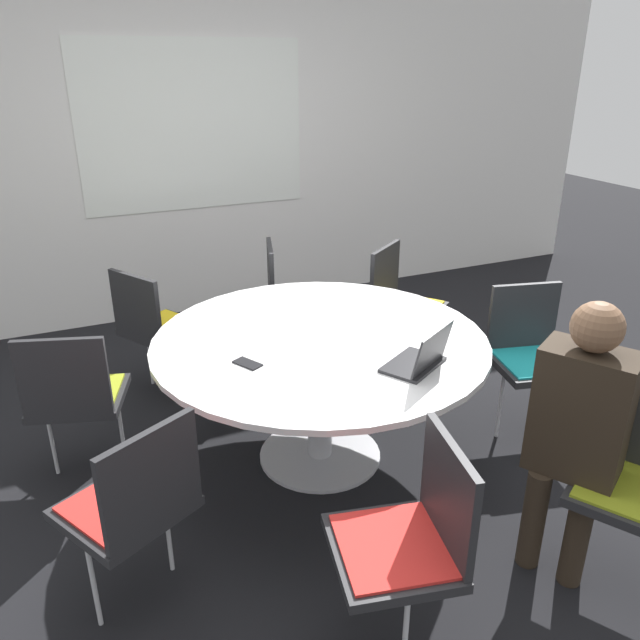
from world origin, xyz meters
TOP-DOWN VIEW (x-y plane):
  - ground_plane at (0.00, 0.00)m, footprint 16.00×16.00m
  - wall_back at (0.00, 2.48)m, footprint 8.00×0.07m
  - conference_table at (0.00, 0.00)m, footprint 1.73×1.73m
  - chair_0 at (0.82, -1.30)m, footprint 0.58×0.59m
  - chair_1 at (1.22, -0.23)m, footprint 0.53×0.51m
  - chair_2 at (0.96, 0.78)m, footprint 0.60×0.60m
  - chair_3 at (0.30, 1.20)m, footprint 0.53×0.54m
  - chair_4 at (-0.67, 1.04)m, footprint 0.58×0.59m
  - chair_5 at (-1.20, 0.31)m, footprint 0.55×0.53m
  - chair_6 at (-1.06, -0.64)m, footprint 0.59×0.58m
  - chair_7 at (-0.20, -1.22)m, footprint 0.50×0.52m
  - person_0 at (0.63, -1.13)m, footprint 0.37×0.42m
  - laptop at (0.29, -0.50)m, footprint 0.38×0.34m
  - cell_phone at (-0.43, -0.13)m, footprint 0.13×0.16m
  - handbag at (0.81, 1.23)m, footprint 0.36×0.16m

SIDE VIEW (x-z plane):
  - ground_plane at x=0.00m, z-range 0.00..0.00m
  - handbag at x=0.81m, z-range 0.00..0.28m
  - chair_0 at x=0.82m, z-range 0.09..0.96m
  - chair_1 at x=1.22m, z-range 0.09..0.96m
  - chair_2 at x=0.96m, z-range 0.09..0.96m
  - chair_3 at x=0.30m, z-range 0.09..0.96m
  - chair_4 at x=-0.67m, z-range 0.09..0.96m
  - chair_5 at x=-1.20m, z-range 0.09..0.96m
  - chair_6 at x=-1.06m, z-range 0.09..0.96m
  - chair_7 at x=-0.20m, z-range 0.09..0.96m
  - conference_table at x=0.00m, z-range 0.25..0.98m
  - person_0 at x=0.63m, z-range 0.11..1.33m
  - cell_phone at x=-0.43m, z-range 0.73..0.74m
  - laptop at x=0.29m, z-range 0.68..0.89m
  - wall_back at x=0.00m, z-range 0.00..2.70m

